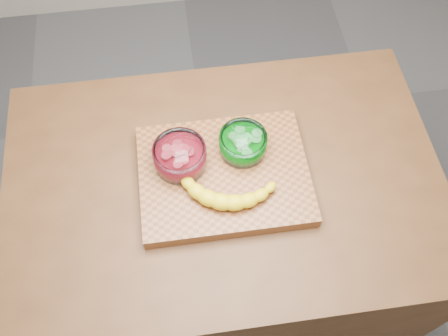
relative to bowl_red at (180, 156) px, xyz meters
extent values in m
plane|color=#555559|center=(0.11, -0.04, -0.97)|extent=(3.50, 3.50, 0.00)
cube|color=#4B2C16|center=(0.11, -0.04, -0.52)|extent=(1.20, 0.80, 0.90)
cube|color=brown|center=(0.11, -0.04, -0.05)|extent=(0.45, 0.35, 0.04)
cylinder|color=white|center=(0.00, 0.00, 0.00)|extent=(0.14, 0.14, 0.07)
cylinder|color=#B21628|center=(0.00, 0.00, -0.01)|extent=(0.12, 0.12, 0.04)
cylinder|color=#E24757|center=(0.00, 0.00, 0.02)|extent=(0.11, 0.11, 0.02)
cylinder|color=white|center=(0.17, 0.02, 0.00)|extent=(0.13, 0.13, 0.06)
cylinder|color=#018E0E|center=(0.17, 0.02, -0.01)|extent=(0.11, 0.11, 0.03)
cylinder|color=#68DB67|center=(0.17, 0.02, 0.02)|extent=(0.10, 0.10, 0.02)
camera|label=1|loc=(0.02, -0.69, 1.11)|focal=40.00mm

